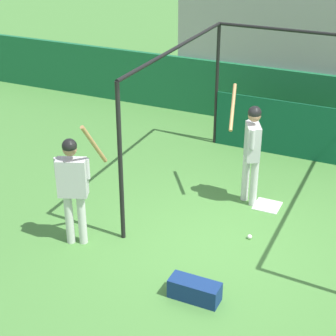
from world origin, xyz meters
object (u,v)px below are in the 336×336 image
Objects in this scene: equipment_bag at (195,290)px; baseball at (250,237)px; player_batter at (252,145)px; player_waiting at (73,182)px.

equipment_bag is 1.73m from baseball.
baseball is (0.39, -1.12, -1.06)m from player_batter.
player_waiting reaches higher than baseball.
player_batter is at bearing 109.24° from baseball.
player_batter reaches higher than equipment_bag.
player_waiting is 28.05× the size of baseball.
equipment_bag is at bearing 157.60° from player_batter.
player_waiting is at bearing 113.65° from player_batter.
player_waiting is 2.90m from baseball.
equipment_bag is 9.46× the size of baseball.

